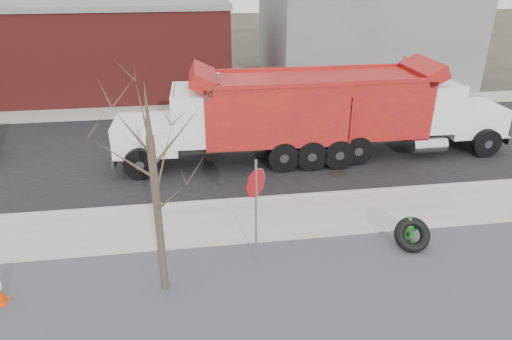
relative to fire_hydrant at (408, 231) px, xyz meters
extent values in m
plane|color=#383328|center=(-3.53, 1.59, -0.40)|extent=(120.00, 120.00, 0.00)
cube|color=slate|center=(-3.53, -1.91, -0.39)|extent=(60.00, 5.00, 0.03)
cube|color=#9E9B93|center=(-3.53, 1.84, -0.37)|extent=(60.00, 2.50, 0.06)
cube|color=#9E9B93|center=(-3.53, 3.14, -0.35)|extent=(60.00, 0.15, 0.11)
cube|color=black|center=(-3.53, 7.89, -0.39)|extent=(60.00, 9.40, 0.02)
cube|color=#9E9B93|center=(-3.53, 13.59, -0.37)|extent=(60.00, 2.00, 0.06)
cube|color=gray|center=(5.47, 19.59, 3.60)|extent=(12.00, 10.00, 8.00)
cube|color=maroon|center=(-13.53, 18.59, 2.10)|extent=(20.00, 8.00, 5.00)
cube|color=gray|center=(-13.53, 18.59, 4.75)|extent=(20.20, 8.20, 0.30)
cylinder|color=#382D23|center=(-6.73, -1.01, 1.60)|extent=(0.18, 0.18, 4.00)
cone|color=#382D23|center=(-6.73, -1.01, 4.20)|extent=(0.14, 0.14, 1.20)
cylinder|color=#2E6B28|center=(0.00, 0.01, -0.37)|extent=(0.47, 0.47, 0.06)
cylinder|color=#2E6B28|center=(0.00, 0.01, -0.05)|extent=(0.24, 0.24, 0.63)
cylinder|color=#2E6B28|center=(0.00, 0.01, 0.23)|extent=(0.32, 0.32, 0.05)
sphere|color=#2E6B28|center=(0.00, 0.01, 0.34)|extent=(0.25, 0.25, 0.25)
cylinder|color=#2E6B28|center=(0.00, 0.01, 0.44)|extent=(0.05, 0.05, 0.06)
cylinder|color=#2E6B28|center=(-0.18, 0.00, 0.04)|extent=(0.13, 0.12, 0.12)
cylinder|color=#2E6B28|center=(0.18, 0.02, 0.04)|extent=(0.13, 0.12, 0.12)
cylinder|color=#2E6B28|center=(0.01, -0.17, 0.02)|extent=(0.17, 0.14, 0.16)
torus|color=black|center=(0.01, -0.24, 0.04)|extent=(1.10, 0.98, 0.94)
cylinder|color=gray|center=(-4.35, -0.12, 1.06)|extent=(0.06, 0.06, 2.92)
cylinder|color=#B20C11|center=(-4.35, -0.12, 1.90)|extent=(0.57, 0.60, 0.79)
cube|color=black|center=(2.05, 6.64, 0.30)|extent=(9.04, 0.94, 0.23)
cube|color=white|center=(5.71, 6.63, 0.89)|extent=(2.33, 2.06, 1.16)
cube|color=silver|center=(6.78, 6.63, 0.89)|extent=(0.06, 1.85, 1.06)
cube|color=white|center=(3.81, 6.64, 1.63)|extent=(1.69, 2.43, 1.90)
cube|color=black|center=(4.56, 6.63, 2.16)|extent=(0.05, 2.11, 0.85)
cube|color=#A8230E|center=(0.68, 6.64, 1.73)|extent=(5.29, 2.54, 2.33)
cylinder|color=silver|center=(2.96, 7.64, 2.10)|extent=(0.15, 0.15, 2.54)
cylinder|color=black|center=(5.91, 7.77, 0.20)|extent=(1.16, 0.32, 1.16)
cylinder|color=black|center=(5.91, 5.49, 0.20)|extent=(1.16, 0.32, 1.16)
cylinder|color=black|center=(-0.59, 7.66, 0.20)|extent=(1.16, 0.32, 1.16)
cylinder|color=black|center=(-0.59, 5.63, 0.20)|extent=(1.16, 0.32, 1.16)
cube|color=black|center=(-4.10, 6.44, 0.31)|extent=(8.75, 1.13, 0.24)
cube|color=white|center=(-7.59, 6.52, 0.90)|extent=(2.40, 2.14, 1.18)
cube|color=silver|center=(-8.66, 6.54, 0.90)|extent=(0.10, 1.87, 1.07)
cube|color=white|center=(-5.69, 6.48, 1.65)|extent=(1.76, 2.50, 1.92)
cube|color=black|center=(-6.44, 6.50, 2.18)|extent=(0.10, 2.14, 0.86)
cube|color=#A8230E|center=(-2.71, 6.41, 1.76)|extent=(5.40, 2.68, 2.35)
cylinder|color=silver|center=(-4.87, 5.44, 2.13)|extent=(0.15, 0.15, 2.57)
cylinder|color=black|center=(-7.82, 5.37, 0.21)|extent=(1.18, 0.35, 1.18)
cylinder|color=black|center=(-7.77, 7.68, 0.21)|extent=(1.18, 0.35, 1.18)
cylinder|color=black|center=(-1.45, 5.36, 0.21)|extent=(1.18, 0.35, 1.18)
cylinder|color=black|center=(-1.40, 7.41, 0.21)|extent=(1.18, 0.35, 1.18)
camera|label=1|loc=(-5.82, -10.20, 6.98)|focal=32.00mm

